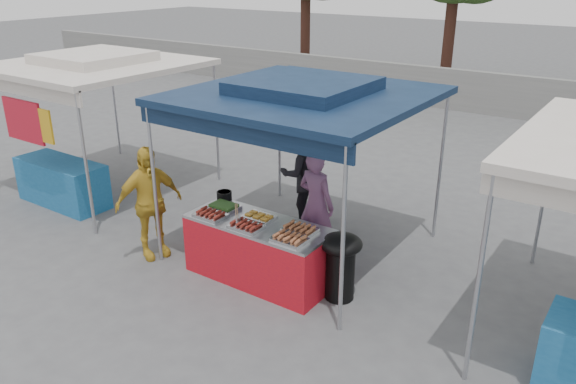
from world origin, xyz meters
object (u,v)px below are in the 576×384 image
Objects in this scene: vendor_table at (259,251)px; customer_person at (149,203)px; cooking_pot at (224,196)px; wok_burner at (341,261)px; helper_man at (305,175)px; vendor_woman at (316,204)px.

customer_person reaches higher than vendor_table.
vendor_table is at bearing -21.14° from cooking_pot.
cooking_pot is (-0.87, 0.34, 0.49)m from vendor_table.
vendor_table is 1.06m from cooking_pot.
wok_burner is 2.92m from customer_person.
vendor_table is at bearing 64.81° from helper_man.
vendor_woman is at bearing -34.48° from customer_person.
customer_person is (-1.99, -1.35, 0.02)m from vendor_woman.
helper_man is at bearing -41.10° from vendor_woman.
cooking_pot is 0.13× the size of customer_person.
helper_man is 1.00× the size of customer_person.
vendor_woman is (0.29, 1.00, 0.40)m from vendor_table.
vendor_table is 1.22× the size of vendor_woman.
wok_burner is 0.55× the size of vendor_woman.
customer_person is at bearing -140.06° from cooking_pot.
helper_man is at bearing 104.50° from vendor_table.
cooking_pot is 0.24× the size of wok_burner.
wok_burner is 0.54× the size of helper_man.
cooking_pot reaches higher than wok_burner.
cooking_pot is at bearing 37.73° from vendor_woman.
vendor_table is 1.17m from wok_burner.
vendor_woman reaches higher than cooking_pot.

